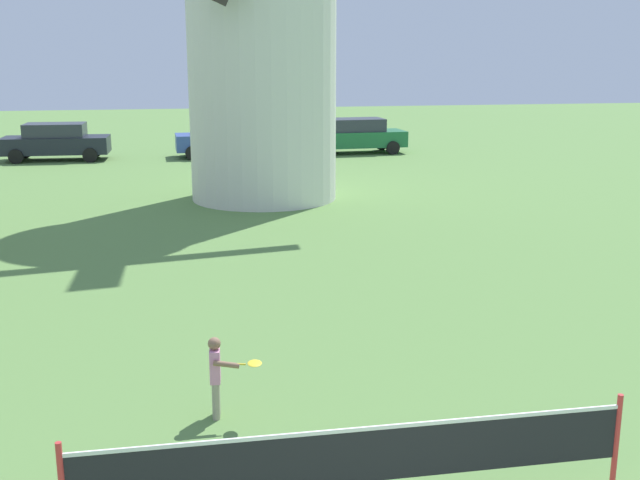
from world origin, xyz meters
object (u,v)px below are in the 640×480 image
at_px(player_far, 218,372).
at_px(parked_car_black, 56,141).
at_px(parked_car_blue, 222,138).
at_px(parked_car_green, 355,135).
at_px(tennis_net, 357,456).

xyz_separation_m(player_far, parked_car_black, (-5.41, 25.22, 0.20)).
relative_size(parked_car_blue, parked_car_green, 0.90).
bearing_deg(player_far, parked_car_black, 102.11).
bearing_deg(parked_car_green, tennis_net, -102.90).
bearing_deg(tennis_net, player_far, 116.14).
distance_m(parked_car_black, parked_car_green, 12.98).
xyz_separation_m(parked_car_blue, parked_car_green, (5.98, 0.10, 0.00)).
bearing_deg(parked_car_blue, player_far, -93.62).
xyz_separation_m(tennis_net, parked_car_green, (6.35, 27.74, 0.12)).
xyz_separation_m(tennis_net, parked_car_blue, (0.38, 27.65, 0.12)).
relative_size(parked_car_black, parked_car_green, 0.96).
bearing_deg(player_far, tennis_net, -63.86).
bearing_deg(tennis_net, parked_car_black, 103.45).
bearing_deg(parked_car_green, player_far, -106.68).
bearing_deg(parked_car_blue, tennis_net, -90.78).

